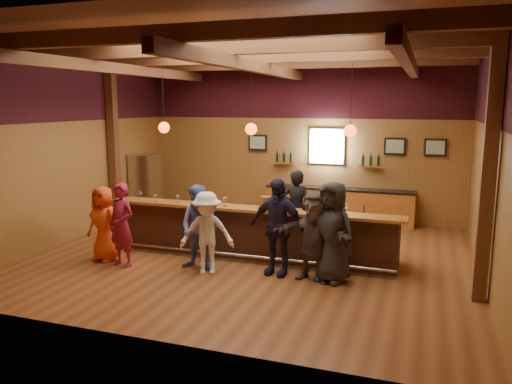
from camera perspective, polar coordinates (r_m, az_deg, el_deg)
room at (r=10.24m, az=-0.45°, el=10.09°), size 9.04×9.00×4.52m
bar_counter at (r=10.67m, az=-0.18°, el=-4.52°), size 6.30×1.07×1.11m
back_bar_cabinet at (r=13.78m, az=9.39°, el=-1.48°), size 4.00×0.52×0.95m
window at (r=13.84m, az=8.10°, el=5.19°), size 0.95×0.09×0.95m
framed_pictures at (r=13.69m, az=11.67°, el=5.24°), size 5.35×0.05×0.45m
wine_shelves at (r=13.82m, az=8.00°, el=3.40°), size 3.00×0.18×0.30m
pendant_lights at (r=10.20m, az=-0.55°, el=7.25°), size 4.24×0.24×1.37m
stainless_fridge at (r=14.51m, az=-12.45°, el=0.70°), size 0.70×0.70×1.80m
customer_orange at (r=10.73m, az=-17.01°, el=-3.48°), size 0.84×0.63×1.56m
customer_redvest at (r=10.25m, az=-15.12°, el=-3.66°), size 0.69×0.53×1.68m
customer_denim at (r=9.74m, az=-6.44°, el=-4.09°), size 0.86×0.70×1.68m
customer_white at (r=9.54m, az=-5.65°, el=-4.68°), size 1.17×0.92×1.59m
customer_navy at (r=9.41m, az=2.41°, el=-3.99°), size 1.14×0.60×1.85m
customer_brown at (r=9.18m, az=6.59°, el=-5.06°), size 1.59×0.72×1.66m
customer_dark at (r=9.13m, az=8.68°, el=-4.55°), size 1.05×0.87×1.85m
bartender at (r=11.08m, az=4.62°, el=-2.00°), size 0.67×0.45×1.79m
ice_bucket at (r=10.16m, az=1.14°, el=-1.18°), size 0.22×0.22×0.24m
bottle_a at (r=10.12m, az=3.16°, el=-1.15°), size 0.07×0.07×0.34m
bottle_b at (r=10.14m, az=3.32°, el=-1.20°), size 0.07×0.07×0.31m
glass_a at (r=11.40m, az=-13.03°, el=-0.21°), size 0.07×0.07×0.16m
glass_b at (r=11.04m, az=-11.44°, el=-0.49°), size 0.07×0.07×0.16m
glass_c at (r=10.87m, az=-8.93°, el=-0.57°), size 0.07×0.07×0.16m
glass_d at (r=10.69m, az=-7.11°, el=-0.60°), size 0.08×0.08×0.19m
glass_e at (r=10.36m, az=-3.55°, el=-0.85°), size 0.09×0.09×0.20m
glass_f at (r=9.94m, az=3.81°, el=-1.41°), size 0.08×0.08×0.18m
glass_g at (r=9.84m, az=6.75°, el=-1.54°), size 0.08×0.08×0.19m
glass_h at (r=9.77m, az=10.31°, el=-1.66°), size 0.09×0.09×0.20m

